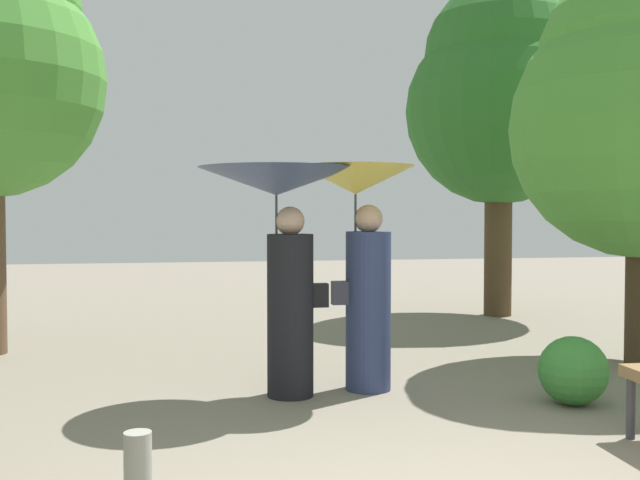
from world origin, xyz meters
TOP-DOWN VIEW (x-y plane):
  - person_left at (-0.42, 2.92)m, footprint 1.30×1.30m
  - person_right at (0.29, 3.02)m, footprint 1.02×1.02m
  - tree_mid_right at (3.42, 7.12)m, footprint 2.77×2.77m
  - bush_path_right at (1.83, 2.22)m, footprint 0.55×0.55m

SIDE VIEW (x-z plane):
  - bush_path_right at x=1.83m, z-range 0.00..0.55m
  - person_right at x=0.29m, z-range 0.33..2.27m
  - person_left at x=-0.42m, z-range 0.45..2.37m
  - tree_mid_right at x=3.42m, z-range 0.81..5.79m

